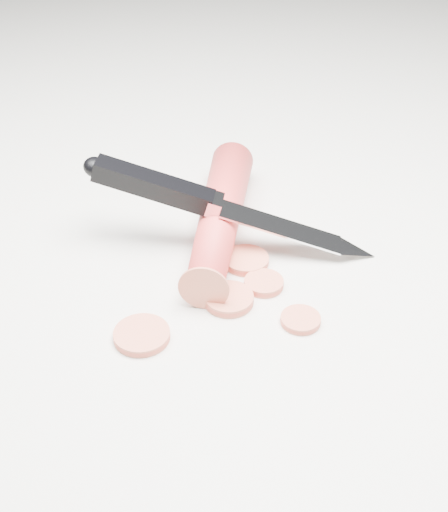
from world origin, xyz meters
name	(u,v)px	position (x,y,z in m)	size (l,w,h in m)	color
ground	(242,267)	(0.00, 0.00, 0.00)	(2.40, 2.40, 0.00)	silver
carrot	(220,216)	(0.00, 0.05, 0.02)	(0.03, 0.03, 0.19)	red
carrot_slice_0	(229,299)	(-0.03, -0.03, 0.00)	(0.04, 0.04, 0.01)	#D36145
carrot_slice_1	(301,320)	(0.01, -0.08, 0.00)	(0.03, 0.03, 0.01)	#D36145
carrot_slice_2	(142,335)	(-0.10, -0.04, 0.00)	(0.04, 0.04, 0.01)	#D36145
carrot_slice_3	(264,283)	(0.00, -0.03, 0.00)	(0.03, 0.03, 0.01)	#D36145
carrot_slice_4	(246,260)	(0.00, 0.00, 0.00)	(0.04, 0.04, 0.01)	#D36145
kitchen_knife	(231,206)	(0.00, 0.03, 0.04)	(0.22, 0.15, 0.08)	silver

